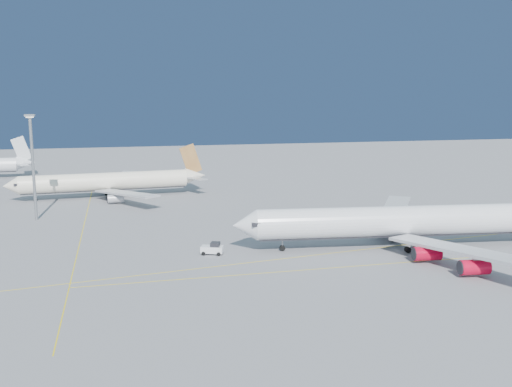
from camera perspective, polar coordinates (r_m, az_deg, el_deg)
name	(u,v)px	position (r m, az deg, el deg)	size (l,w,h in m)	color
ground	(277,251)	(118.57, 2.08, -5.72)	(500.00, 500.00, 0.00)	slate
taxiway_lines	(202,247)	(121.61, -5.46, -5.36)	(118.86, 140.00, 0.02)	yellow
airliner_virgin	(406,222)	(124.27, 14.81, -2.73)	(73.33, 65.46, 18.09)	white
airliner_etihad	(110,182)	(184.54, -14.40, 1.16)	(62.07, 57.13, 16.19)	white
pushback_tug	(213,249)	(115.92, -4.35, -5.52)	(4.94, 3.93, 2.50)	white
light_mast	(33,158)	(155.02, -21.45, 3.29)	(2.33, 2.33, 26.99)	gray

